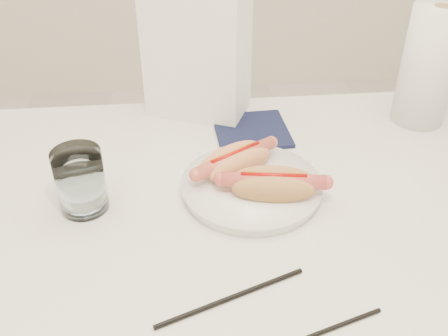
{
  "coord_description": "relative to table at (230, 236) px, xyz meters",
  "views": [
    {
      "loc": [
        -0.08,
        -0.66,
        1.3
      ],
      "look_at": [
        -0.01,
        0.02,
        0.82
      ],
      "focal_mm": 41.08,
      "sensor_mm": 36.0,
      "label": 1
    }
  ],
  "objects": [
    {
      "name": "navy_napkin",
      "position": [
        0.07,
        0.25,
        0.06
      ],
      "size": [
        0.16,
        0.16,
        0.01
      ],
      "primitive_type": "cube",
      "rotation": [
        0.0,
        0.0,
        0.05
      ],
      "color": "#101634",
      "rests_on": "table"
    },
    {
      "name": "paper_towel_roll",
      "position": [
        0.44,
        0.27,
        0.18
      ],
      "size": [
        0.12,
        0.12,
        0.25
      ],
      "primitive_type": "cylinder",
      "rotation": [
        0.0,
        0.0,
        0.08
      ],
      "color": "white",
      "rests_on": "table"
    },
    {
      "name": "chopstick_near",
      "position": [
        -0.02,
        -0.19,
        0.06
      ],
      "size": [
        0.21,
        0.09,
        0.01
      ],
      "primitive_type": "cylinder",
      "rotation": [
        0.0,
        1.57,
        0.36
      ],
      "color": "black",
      "rests_on": "table"
    },
    {
      "name": "chopstick_far",
      "position": [
        0.08,
        -0.26,
        0.06
      ],
      "size": [
        0.19,
        0.07,
        0.01
      ],
      "primitive_type": "cylinder",
      "rotation": [
        0.0,
        1.57,
        0.31
      ],
      "color": "black",
      "rests_on": "table"
    },
    {
      "name": "hotdog_left",
      "position": [
        0.02,
        0.08,
        0.1
      ],
      "size": [
        0.16,
        0.13,
        0.05
      ],
      "rotation": [
        0.0,
        0.0,
        0.55
      ],
      "color": "#E4915B",
      "rests_on": "plate"
    },
    {
      "name": "table",
      "position": [
        0.0,
        0.0,
        0.0
      ],
      "size": [
        1.2,
        0.8,
        0.75
      ],
      "color": "silver",
      "rests_on": "ground"
    },
    {
      "name": "water_glass",
      "position": [
        -0.24,
        0.03,
        0.12
      ],
      "size": [
        0.08,
        0.08,
        0.11
      ],
      "primitive_type": "cylinder",
      "color": "silver",
      "rests_on": "table"
    },
    {
      "name": "napkin_box",
      "position": [
        -0.03,
        0.35,
        0.2
      ],
      "size": [
        0.23,
        0.19,
        0.27
      ],
      "primitive_type": "cube",
      "rotation": [
        0.0,
        0.0,
        -0.41
      ],
      "color": "white",
      "rests_on": "table"
    },
    {
      "name": "plate",
      "position": [
        0.04,
        0.04,
        0.07
      ],
      "size": [
        0.26,
        0.26,
        0.02
      ],
      "primitive_type": "cylinder",
      "rotation": [
        0.0,
        0.0,
        0.13
      ],
      "color": "white",
      "rests_on": "table"
    },
    {
      "name": "hotdog_right",
      "position": [
        0.07,
        0.01,
        0.1
      ],
      "size": [
        0.17,
        0.09,
        0.05
      ],
      "rotation": [
        0.0,
        0.0,
        -0.15
      ],
      "color": "#BE844A",
      "rests_on": "plate"
    }
  ]
}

